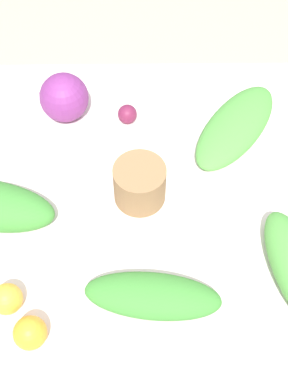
{
  "coord_description": "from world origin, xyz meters",
  "views": [
    {
      "loc": [
        0.01,
        0.8,
        2.0
      ],
      "look_at": [
        0.0,
        0.0,
        0.79
      ],
      "focal_mm": 50.0,
      "sensor_mm": 36.0,
      "label": 1
    }
  ],
  "objects_px": {
    "greens_bunch_dandelion": "(235,127)",
    "greens_bunch_beet_tops": "(153,296)",
    "cabbage_purple": "(64,97)",
    "paper_bag": "(140,182)",
    "beet_root": "(127,114)",
    "orange_1": "(30,333)",
    "orange_0": "(7,299)"
  },
  "relations": [
    {
      "from": "greens_bunch_dandelion",
      "to": "greens_bunch_beet_tops",
      "type": "xyz_separation_m",
      "value": [
        0.25,
        0.52,
        0.0
      ]
    },
    {
      "from": "cabbage_purple",
      "to": "greens_bunch_dandelion",
      "type": "relative_size",
      "value": 0.39
    },
    {
      "from": "cabbage_purple",
      "to": "greens_bunch_dandelion",
      "type": "height_order",
      "value": "cabbage_purple"
    },
    {
      "from": "paper_bag",
      "to": "greens_bunch_dandelion",
      "type": "height_order",
      "value": "paper_bag"
    },
    {
      "from": "beet_root",
      "to": "orange_1",
      "type": "xyz_separation_m",
      "value": [
        0.22,
        0.67,
        0.01
      ]
    },
    {
      "from": "paper_bag",
      "to": "greens_bunch_dandelion",
      "type": "distance_m",
      "value": 0.35
    },
    {
      "from": "cabbage_purple",
      "to": "paper_bag",
      "type": "xyz_separation_m",
      "value": [
        -0.22,
        0.3,
        -0.01
      ]
    },
    {
      "from": "beet_root",
      "to": "orange_0",
      "type": "bearing_deg",
      "value": 64.38
    },
    {
      "from": "greens_bunch_beet_tops",
      "to": "orange_0",
      "type": "relative_size",
      "value": 4.35
    },
    {
      "from": "cabbage_purple",
      "to": "greens_bunch_beet_tops",
      "type": "bearing_deg",
      "value": 112.36
    },
    {
      "from": "orange_0",
      "to": "orange_1",
      "type": "bearing_deg",
      "value": 127.62
    },
    {
      "from": "greens_bunch_beet_tops",
      "to": "orange_1",
      "type": "relative_size",
      "value": 4.16
    },
    {
      "from": "beet_root",
      "to": "paper_bag",
      "type": "bearing_deg",
      "value": 97.5
    },
    {
      "from": "greens_bunch_dandelion",
      "to": "orange_1",
      "type": "relative_size",
      "value": 4.71
    },
    {
      "from": "beet_root",
      "to": "greens_bunch_beet_tops",
      "type": "bearing_deg",
      "value": 96.38
    },
    {
      "from": "greens_bunch_beet_tops",
      "to": "orange_1",
      "type": "bearing_deg",
      "value": 17.43
    },
    {
      "from": "orange_0",
      "to": "cabbage_purple",
      "type": "bearing_deg",
      "value": -98.85
    },
    {
      "from": "paper_bag",
      "to": "greens_bunch_beet_tops",
      "type": "distance_m",
      "value": 0.31
    },
    {
      "from": "cabbage_purple",
      "to": "orange_0",
      "type": "bearing_deg",
      "value": 81.15
    },
    {
      "from": "greens_bunch_beet_tops",
      "to": "beet_root",
      "type": "relative_size",
      "value": 5.69
    },
    {
      "from": "orange_1",
      "to": "paper_bag",
      "type": "bearing_deg",
      "value": -122.24
    },
    {
      "from": "paper_bag",
      "to": "greens_bunch_dandelion",
      "type": "relative_size",
      "value": 0.38
    },
    {
      "from": "paper_bag",
      "to": "greens_bunch_beet_tops",
      "type": "height_order",
      "value": "paper_bag"
    },
    {
      "from": "orange_1",
      "to": "orange_0",
      "type": "bearing_deg",
      "value": -52.38
    },
    {
      "from": "orange_0",
      "to": "greens_bunch_beet_tops",
      "type": "bearing_deg",
      "value": -179.12
    },
    {
      "from": "paper_bag",
      "to": "orange_1",
      "type": "relative_size",
      "value": 1.78
    },
    {
      "from": "greens_bunch_beet_tops",
      "to": "orange_1",
      "type": "height_order",
      "value": "orange_1"
    },
    {
      "from": "greens_bunch_dandelion",
      "to": "orange_0",
      "type": "xyz_separation_m",
      "value": [
        0.6,
        0.53,
        0.01
      ]
    },
    {
      "from": "beet_root",
      "to": "orange_1",
      "type": "bearing_deg",
      "value": 72.04
    },
    {
      "from": "beet_root",
      "to": "orange_1",
      "type": "relative_size",
      "value": 0.73
    },
    {
      "from": "greens_bunch_dandelion",
      "to": "paper_bag",
      "type": "bearing_deg",
      "value": 37.28
    },
    {
      "from": "greens_bunch_dandelion",
      "to": "greens_bunch_beet_tops",
      "type": "height_order",
      "value": "greens_bunch_beet_tops"
    }
  ]
}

